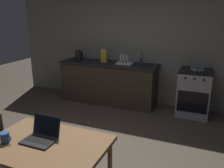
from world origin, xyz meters
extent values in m
plane|color=#473D33|center=(0.00, 0.00, 0.00)|extent=(12.00, 12.00, 0.00)
cube|color=slate|center=(0.30, 2.56, 1.37)|extent=(6.40, 0.10, 2.73)
cube|color=#382D23|center=(-0.49, 2.21, 0.44)|extent=(2.10, 0.60, 0.88)
cube|color=black|center=(-0.49, 2.21, 0.90)|extent=(2.16, 0.64, 0.04)
cube|color=gray|center=(1.33, 2.21, 0.44)|extent=(0.60, 0.60, 0.88)
cube|color=black|center=(1.33, 2.21, 0.90)|extent=(0.60, 0.60, 0.04)
cube|color=black|center=(1.33, 1.91, 0.37)|extent=(0.54, 0.01, 0.40)
cylinder|color=black|center=(1.17, 1.90, 0.82)|extent=(0.04, 0.02, 0.04)
cylinder|color=black|center=(1.33, 1.90, 0.82)|extent=(0.04, 0.02, 0.04)
cylinder|color=black|center=(1.49, 1.90, 0.82)|extent=(0.04, 0.02, 0.04)
cube|color=brown|center=(0.14, -0.82, 0.71)|extent=(1.18, 0.83, 0.04)
cylinder|color=brown|center=(-0.39, -0.47, 0.35)|extent=(0.05, 0.05, 0.69)
cylinder|color=#2D2116|center=(-0.54, -0.74, 0.21)|extent=(0.04, 0.04, 0.43)
cube|color=#232326|center=(0.07, -0.83, 0.74)|extent=(0.32, 0.22, 0.02)
cube|color=black|center=(0.07, -0.81, 0.75)|extent=(0.28, 0.12, 0.00)
cube|color=#232326|center=(0.07, -0.69, 0.85)|extent=(0.32, 0.06, 0.20)
cube|color=black|center=(0.07, -0.70, 0.85)|extent=(0.29, 0.05, 0.18)
cylinder|color=black|center=(-1.24, 2.21, 0.93)|extent=(0.16, 0.16, 0.02)
cylinder|color=black|center=(-1.24, 2.21, 1.03)|extent=(0.16, 0.16, 0.19)
cylinder|color=black|center=(-1.24, 2.21, 1.14)|extent=(0.09, 0.09, 0.02)
cube|color=black|center=(-1.14, 2.21, 1.04)|extent=(0.02, 0.02, 0.13)
cylinder|color=#2D2D33|center=(0.26, 2.16, 1.01)|extent=(0.07, 0.07, 0.18)
cone|color=#2D2D33|center=(0.26, 2.16, 1.13)|extent=(0.07, 0.07, 0.06)
cylinder|color=black|center=(0.26, 2.16, 1.17)|extent=(0.03, 0.03, 0.02)
cylinder|color=gray|center=(1.35, 2.19, 0.92)|extent=(0.24, 0.24, 0.01)
torus|color=gray|center=(1.35, 2.19, 0.95)|extent=(0.25, 0.25, 0.02)
cylinder|color=black|center=(1.35, 1.98, 0.94)|extent=(0.02, 0.18, 0.02)
cylinder|color=#264C8C|center=(-0.23, -0.96, 0.78)|extent=(0.09, 0.09, 0.10)
torus|color=#264C8C|center=(-0.17, -0.96, 0.79)|extent=(0.05, 0.01, 0.05)
cube|color=gold|center=(-0.61, 2.23, 1.05)|extent=(0.13, 0.05, 0.28)
cube|color=silver|center=(-0.11, 2.21, 0.93)|extent=(0.34, 0.26, 0.03)
cylinder|color=white|center=(-0.18, 2.21, 1.04)|extent=(0.04, 0.18, 0.18)
cylinder|color=white|center=(-0.11, 2.21, 1.04)|extent=(0.04, 0.18, 0.18)
cylinder|color=white|center=(-0.04, 2.21, 1.04)|extent=(0.04, 0.18, 0.18)
camera|label=1|loc=(1.53, -2.47, 1.95)|focal=38.05mm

